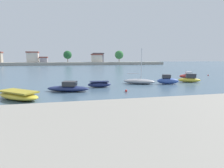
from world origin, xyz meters
name	(u,v)px	position (x,y,z in m)	size (l,w,h in m)	color
ground_plane	(30,118)	(0.00, 0.00, 0.00)	(400.00, 400.00, 0.00)	#476075
moored_boat_1	(18,95)	(-2.46, 6.55, 0.44)	(5.51, 5.10, 0.92)	yellow
moored_boat_2	(68,88)	(2.56, 10.08, 0.47)	(5.79, 3.32, 1.32)	navy
moored_boat_3	(99,84)	(6.98, 12.56, 0.43)	(3.50, 1.54, 0.90)	navy
moored_boat_4	(139,81)	(14.02, 14.59, 0.43)	(5.59, 4.11, 5.92)	#9E9EA3
moored_boat_5	(168,80)	(18.59, 13.33, 0.59)	(3.71, 2.34, 1.57)	#3856A8
moored_boat_6	(190,79)	(23.65, 14.56, 0.54)	(3.99, 2.68, 1.52)	yellow
moored_boat_7	(187,76)	(27.59, 20.71, 0.53)	(3.59, 1.84, 1.43)	#C63833
mooring_buoy_0	(208,75)	(35.51, 23.74, 0.14)	(0.28, 0.28, 0.28)	red
mooring_buoy_2	(126,91)	(9.71, 7.99, 0.16)	(0.32, 0.32, 0.32)	red
distant_shoreline	(68,62)	(0.76, 102.80, 2.14)	(127.76, 10.87, 9.18)	#9E998C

